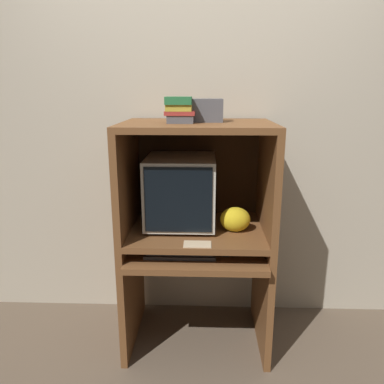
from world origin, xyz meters
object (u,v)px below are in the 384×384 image
Objects in this scene: mouse at (226,254)px; snack_bag at (235,219)px; keyboard at (180,253)px; crt_monitor at (181,190)px; book_stack at (179,110)px; storage_box at (207,110)px.

mouse is 0.22m from snack_bag.
keyboard is 6.36× the size of mouse.
crt_monitor reaches higher than keyboard.
crt_monitor is at bearing 92.27° from keyboard.
book_stack is (-0.27, 0.13, 0.81)m from mouse.
snack_bag reaches higher than mouse.
crt_monitor is at bearing 91.69° from book_stack.
mouse is at bearing -41.11° from crt_monitor.
keyboard is 0.39m from snack_bag.
keyboard is 2.43× the size of book_stack.
mouse is 0.38× the size of book_stack.
storage_box is (-0.12, 0.24, 0.80)m from mouse.
keyboard is 0.85m from storage_box.
mouse is at bearing -112.13° from snack_bag.
storage_box reaches higher than snack_bag.
crt_monitor is at bearing 138.89° from mouse.
crt_monitor is 0.51m from book_stack.
book_stack reaches higher than mouse.
snack_bag is at bearing -29.42° from storage_box.
storage_box is at bearing 37.40° from book_stack.
keyboard is at bearing -122.56° from storage_box.
storage_box is (0.15, 0.23, 0.80)m from keyboard.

